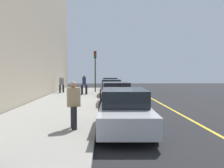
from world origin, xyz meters
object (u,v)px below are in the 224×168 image
(parked_car_maroon, at_px, (116,94))
(pedestrian_navy_coat, at_px, (84,84))
(traffic_light_pole, at_px, (95,64))
(pedestrian_tan_coat, at_px, (74,103))
(pedestrian_grey_coat, at_px, (62,84))
(parked_car_silver, at_px, (124,110))
(parked_car_charcoal, at_px, (111,88))
(parked_car_navy, at_px, (110,84))

(parked_car_maroon, relative_size, pedestrian_navy_coat, 2.40)
(parked_car_maroon, xyz_separation_m, traffic_light_pole, (-8.72, -1.63, 2.20))
(pedestrian_navy_coat, bearing_deg, pedestrian_tan_coat, 3.20)
(parked_car_maroon, bearing_deg, pedestrian_grey_coat, -148.70)
(parked_car_silver, bearing_deg, parked_car_charcoal, -179.46)
(parked_car_navy, relative_size, pedestrian_navy_coat, 2.58)
(pedestrian_tan_coat, height_order, traffic_light_pole, traffic_light_pole)
(pedestrian_grey_coat, height_order, traffic_light_pole, traffic_light_pole)
(pedestrian_tan_coat, distance_m, traffic_light_pole, 15.01)
(parked_car_charcoal, height_order, parked_car_silver, same)
(parked_car_maroon, relative_size, traffic_light_pole, 1.04)
(parked_car_navy, xyz_separation_m, parked_car_charcoal, (6.03, -0.11, -0.00))
(parked_car_charcoal, height_order, pedestrian_navy_coat, pedestrian_navy_coat)
(parked_car_charcoal, distance_m, parked_car_maroon, 5.50)
(parked_car_navy, relative_size, pedestrian_tan_coat, 2.75)
(parked_car_navy, relative_size, pedestrian_grey_coat, 2.84)
(parked_car_navy, height_order, parked_car_maroon, same)
(pedestrian_grey_coat, relative_size, traffic_light_pole, 0.39)
(parked_car_navy, distance_m, traffic_light_pole, 3.92)
(parked_car_navy, relative_size, traffic_light_pole, 1.12)
(parked_car_charcoal, height_order, pedestrian_tan_coat, pedestrian_tan_coat)
(parked_car_charcoal, height_order, parked_car_maroon, same)
(parked_car_maroon, xyz_separation_m, parked_car_silver, (5.85, -0.01, 0.00))
(pedestrian_tan_coat, bearing_deg, parked_car_charcoal, 171.57)
(parked_car_navy, distance_m, parked_car_charcoal, 6.04)
(pedestrian_grey_coat, bearing_deg, pedestrian_tan_coat, 12.15)
(parked_car_maroon, bearing_deg, parked_car_silver, -0.11)
(pedestrian_grey_coat, bearing_deg, parked_car_maroon, 31.30)
(parked_car_charcoal, relative_size, traffic_light_pole, 1.07)
(parked_car_maroon, xyz_separation_m, pedestrian_tan_coat, (6.16, -1.85, 0.29))
(parked_car_silver, bearing_deg, parked_car_navy, 180.00)
(parked_car_silver, xyz_separation_m, pedestrian_tan_coat, (0.31, -1.84, 0.28))
(parked_car_silver, relative_size, traffic_light_pole, 1.12)
(traffic_light_pole, bearing_deg, pedestrian_navy_coat, -19.33)
(parked_car_navy, xyz_separation_m, parked_car_silver, (17.39, -0.00, -0.00))
(parked_car_charcoal, xyz_separation_m, parked_car_silver, (11.35, 0.11, 0.00))
(parked_car_maroon, distance_m, pedestrian_tan_coat, 6.44)
(parked_car_charcoal, distance_m, parked_car_silver, 11.35)
(pedestrian_grey_coat, bearing_deg, pedestrian_navy_coat, 50.65)
(parked_car_silver, bearing_deg, traffic_light_pole, -173.68)
(pedestrian_tan_coat, distance_m, pedestrian_grey_coat, 14.57)
(parked_car_navy, height_order, pedestrian_navy_coat, pedestrian_navy_coat)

